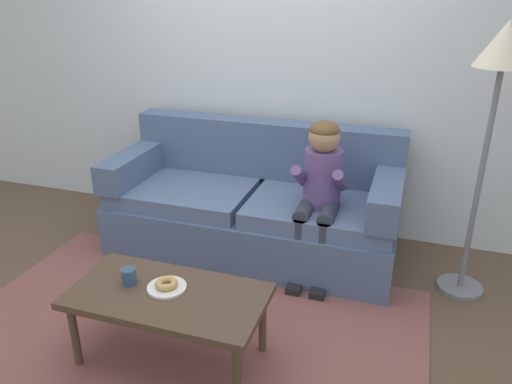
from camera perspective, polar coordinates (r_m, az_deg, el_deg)
The scene contains 11 objects.
ground at distance 3.29m, azimuth -5.94°, elevation -13.00°, with size 10.00×10.00×0.00m, color brown.
wall_back at distance 4.01m, azimuth 1.57°, elevation 15.44°, with size 8.00×0.10×2.80m, color silver.
area_rug at distance 3.11m, azimuth -7.86°, elevation -15.44°, with size 2.77×1.71×0.01m, color brown.
couch at distance 3.78m, azimuth -0.17°, elevation -1.78°, with size 2.14×0.90×0.94m.
coffee_table at distance 2.71m, azimuth -10.14°, elevation -12.22°, with size 1.04×0.54×0.43m.
person_child at distance 3.35m, azimuth 7.42°, elevation 0.72°, with size 0.34×0.58×1.10m.
plate at distance 2.71m, azimuth -10.32°, elevation -10.79°, with size 0.21×0.21×0.01m, color white.
donut at distance 2.70m, azimuth -10.36°, elevation -10.35°, with size 0.12×0.12×0.04m, color tan.
mug at distance 2.78m, azimuth -14.49°, elevation -9.40°, with size 0.08×0.08×0.09m, color #334C72.
toy_controller at distance 3.50m, azimuth -11.24°, elevation -10.49°, with size 0.23×0.09×0.05m.
floor_lamp at distance 3.21m, azimuth 26.36°, elevation 11.85°, with size 0.33×0.33×1.75m.
Camera 1 is at (1.14, -2.41, 1.93)m, focal length 34.58 mm.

